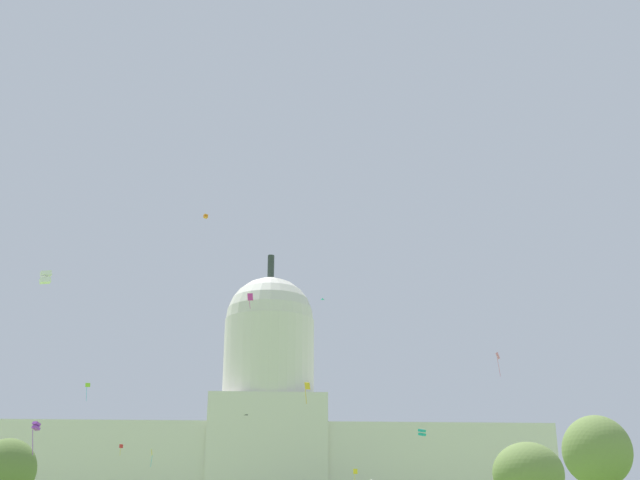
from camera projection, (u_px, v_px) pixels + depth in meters
The scene contains 17 objects.
capitol_building at pixel (267, 441), 194.24m from camera, with size 142.20×24.97×68.54m.
tree_east_near at pixel (528, 474), 106.70m from camera, with size 14.04×14.05×12.05m.
tree_west_far at pixel (7, 469), 104.10m from camera, with size 10.90×10.91×12.32m.
tree_east_mid at pixel (597, 452), 83.87m from camera, with size 8.86×9.03×13.03m.
kite_yellow_low at pixel (355, 473), 151.99m from camera, with size 0.87×0.29×3.02m.
kite_violet_low at pixel (36, 427), 88.23m from camera, with size 0.99×1.01×3.76m.
kite_pink_mid at pixel (498, 358), 124.39m from camera, with size 0.50×0.84×3.86m.
kite_cyan_high at pixel (325, 302), 182.22m from camera, with size 1.12×1.51×0.31m.
kite_orange_high at pixel (206, 216), 156.78m from camera, with size 1.00×0.99×0.79m.
kite_black_mid at pixel (248, 417), 144.34m from camera, with size 1.09×1.25×0.16m.
kite_white_mid at pixel (46, 277), 68.98m from camera, with size 1.23×1.20×1.21m.
kite_lime_mid at pixel (88, 387), 161.23m from camera, with size 1.01×0.37×3.79m.
kite_magenta_high at pixel (250, 298), 145.65m from camera, with size 1.14×0.59×3.08m.
kite_red_low at pixel (121, 446), 171.83m from camera, with size 0.80×0.82×2.38m.
kite_gold_low at pixel (307, 388), 87.73m from camera, with size 0.69×0.78×2.47m.
kite_turquoise_low at pixel (422, 433), 137.88m from camera, with size 1.48×1.49×1.30m.
kite_yellow_low_b at pixel (152, 454), 166.56m from camera, with size 0.36×0.57×3.65m.
Camera 1 is at (-2.57, -20.70, 3.49)m, focal length 43.06 mm.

